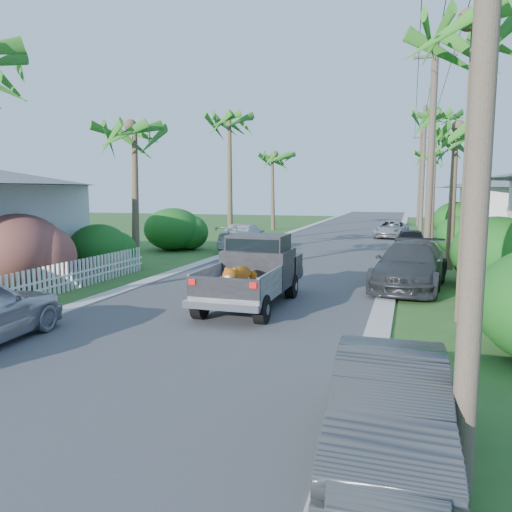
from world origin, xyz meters
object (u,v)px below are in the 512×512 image
(palm_l_d, at_px, (273,155))
(palm_l_b, at_px, (133,127))
(palm_r_d, at_px, (432,153))
(utility_pole_d, at_px, (420,178))
(palm_r_b, at_px, (456,128))
(pickup_truck, at_px, (256,270))
(parked_car_rm, at_px, (410,266))
(palm_l_c, at_px, (229,117))
(parked_car_rf, at_px, (411,242))
(parked_car_rd, at_px, (391,229))
(parked_car_lf, at_px, (244,237))
(utility_pole_b, at_px, (431,159))
(palm_r_a, at_px, (477,22))
(utility_pole_c, at_px, (423,172))
(palm_r_c, at_px, (436,114))
(parked_car_rn, at_px, (389,408))
(utility_pole_a, at_px, (484,67))

(palm_l_d, bearing_deg, palm_l_b, -90.78)
(palm_r_d, bearing_deg, utility_pole_d, 106.70)
(palm_r_b, height_order, utility_pole_d, utility_pole_d)
(pickup_truck, relative_size, parked_car_rm, 0.94)
(palm_l_c, height_order, palm_l_d, palm_l_c)
(parked_car_rf, height_order, palm_l_c, palm_l_c)
(parked_car_rm, xyz_separation_m, parked_car_rd, (-1.40, 19.32, -0.18))
(parked_car_lf, distance_m, palm_l_b, 9.36)
(palm_l_c, distance_m, utility_pole_b, 15.05)
(pickup_truck, distance_m, palm_r_a, 8.60)
(parked_car_rd, xyz_separation_m, palm_r_d, (2.90, 10.51, 6.13))
(parked_car_rf, xyz_separation_m, parked_car_lf, (-9.11, -0.40, 0.07))
(parked_car_rf, xyz_separation_m, palm_r_d, (1.50, 20.44, 6.05))
(palm_r_b, relative_size, utility_pole_c, 0.80)
(utility_pole_b, bearing_deg, parked_car_lf, 147.58)
(parked_car_rf, bearing_deg, palm_r_c, 77.94)
(parked_car_rn, xyz_separation_m, parked_car_rd, (-1.18, 31.05, -0.05))
(parked_car_lf, height_order, palm_r_b, palm_r_b)
(utility_pole_b, bearing_deg, palm_r_c, 87.36)
(parked_car_rf, relative_size, utility_pole_a, 0.45)
(palm_l_d, distance_m, utility_pole_a, 38.02)
(utility_pole_c, bearing_deg, palm_r_a, -88.18)
(parked_car_rn, bearing_deg, utility_pole_a, -30.53)
(palm_r_b, bearing_deg, palm_r_a, -91.91)
(parked_car_rm, relative_size, palm_l_b, 0.73)
(palm_l_c, xyz_separation_m, utility_pole_d, (11.60, 21.00, -3.31))
(utility_pole_a, relative_size, utility_pole_d, 1.00)
(pickup_truck, xyz_separation_m, utility_pole_b, (5.01, 6.69, 3.59))
(palm_r_d, bearing_deg, pickup_truck, -99.96)
(palm_r_b, xyz_separation_m, utility_pole_b, (-1.00, -2.00, -1.35))
(palm_l_b, distance_m, utility_pole_b, 12.54)
(parked_car_rm, distance_m, utility_pole_d, 33.05)
(parked_car_rm, bearing_deg, utility_pole_d, 96.06)
(pickup_truck, xyz_separation_m, parked_car_rm, (4.41, 3.87, -0.22))
(palm_l_c, distance_m, palm_l_d, 12.10)
(pickup_truck, relative_size, utility_pole_b, 0.57)
(parked_car_rn, bearing_deg, utility_pole_c, 86.51)
(parked_car_rn, height_order, parked_car_lf, parked_car_lf)
(palm_r_b, relative_size, palm_r_c, 0.77)
(palm_r_c, distance_m, utility_pole_c, 4.08)
(parked_car_lf, bearing_deg, utility_pole_d, -115.76)
(parked_car_rd, relative_size, palm_r_d, 0.55)
(palm_l_b, xyz_separation_m, palm_l_d, (0.30, 22.00, 0.29))
(parked_car_rf, bearing_deg, palm_r_d, 84.30)
(parked_car_rf, bearing_deg, utility_pole_a, -89.91)
(parked_car_rn, height_order, utility_pole_b, utility_pole_b)
(parked_car_rf, relative_size, palm_r_b, 0.56)
(parked_car_rn, relative_size, parked_car_rd, 0.91)
(utility_pole_b, relative_size, utility_pole_c, 1.00)
(parked_car_rf, bearing_deg, palm_l_b, -148.85)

